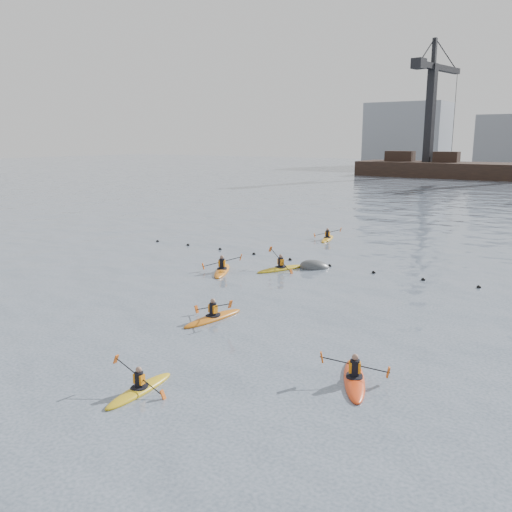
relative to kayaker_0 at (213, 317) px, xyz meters
The scene contains 9 objects.
ground 10.32m from the kayaker_0, 80.08° to the right, with size 400.00×400.00×0.00m, color #3D4B59.
float_line 12.43m from the kayaker_0, 84.10° to the left, with size 33.24×0.73×0.24m.
kayaker_0 is the anchor object (origin of this frame).
kayaker_1 7.33m from the kayaker_0, 70.57° to the right, with size 2.10×3.05×1.18m.
kayaker_2 8.89m from the kayaker_0, 124.62° to the left, with size 2.35×3.56×1.26m.
kayaker_3 9.99m from the kayaker_0, 103.49° to the left, with size 2.31×3.48×1.43m.
kayaker_4 8.21m from the kayaker_0, 16.90° to the right, with size 2.15×3.38×1.11m.
kayaker_5 21.10m from the kayaker_0, 102.39° to the left, with size 2.21×3.35×1.15m.
mooring_buoy 11.36m from the kayaker_0, 93.92° to the left, with size 2.03×1.20×1.02m, color #393B3E.
Camera 1 is at (12.66, -8.01, 7.94)m, focal length 38.00 mm.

